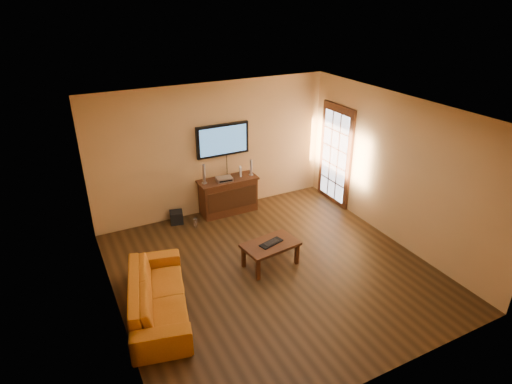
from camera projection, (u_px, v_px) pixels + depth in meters
ground_plane at (273, 270)px, 7.20m from camera, size 5.00×5.00×0.00m
room_walls at (256, 165)px, 6.98m from camera, size 5.00×5.00×5.00m
french_door at (335, 156)px, 9.13m from camera, size 0.07×1.02×2.22m
media_console at (228, 195)px, 8.93m from camera, size 1.24×0.47×0.75m
television at (223, 140)px, 8.59m from camera, size 1.12×0.08×0.66m
coffee_table at (270, 247)px, 7.18m from camera, size 0.99×0.66×0.43m
sofa at (157, 290)px, 6.12m from camera, size 1.01×2.08×0.78m
speaker_left at (204, 175)px, 8.50m from camera, size 0.11×0.11×0.40m
speaker_right at (251, 168)px, 8.90m from camera, size 0.09×0.09×0.34m
av_receiver at (224, 179)px, 8.69m from camera, size 0.34×0.26×0.07m
game_console at (241, 171)px, 8.88m from camera, size 0.09×0.15×0.20m
subwoofer at (176, 217)px, 8.61m from camera, size 0.30×0.30×0.25m
bottle at (195, 223)px, 8.46m from camera, size 0.07×0.07×0.21m
keyboard at (271, 243)px, 7.15m from camera, size 0.45×0.27×0.03m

